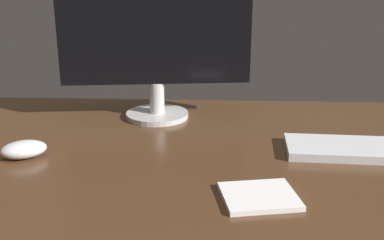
# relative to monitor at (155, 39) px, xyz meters

# --- Properties ---
(desk) EXTENTS (1.40, 0.84, 0.02)m
(desk) POSITION_rel_monitor_xyz_m (0.14, -0.24, -0.23)
(desk) COLOR #4C301C
(desk) RESTS_ON ground
(monitor) EXTENTS (0.51, 0.17, 0.39)m
(monitor) POSITION_rel_monitor_xyz_m (0.00, 0.00, 0.00)
(monitor) COLOR silver
(monitor) RESTS_ON desk
(keyboard) EXTENTS (0.35, 0.15, 0.02)m
(keyboard) POSITION_rel_monitor_xyz_m (0.50, -0.24, -0.21)
(keyboard) COLOR silver
(keyboard) RESTS_ON desk
(computer_mouse) EXTENTS (0.12, 0.10, 0.04)m
(computer_mouse) POSITION_rel_monitor_xyz_m (-0.26, -0.30, -0.20)
(computer_mouse) COLOR silver
(computer_mouse) RESTS_ON desk
(notepad) EXTENTS (0.15, 0.14, 0.01)m
(notepad) POSITION_rel_monitor_xyz_m (0.24, -0.47, -0.21)
(notepad) COLOR white
(notepad) RESTS_ON desk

